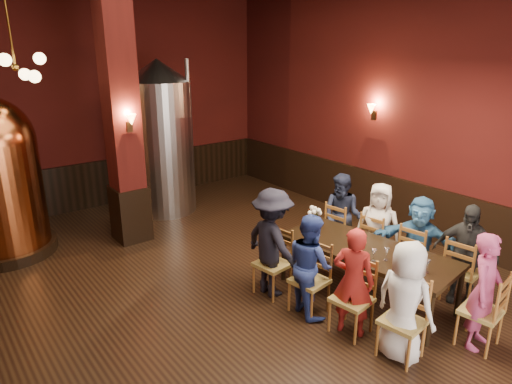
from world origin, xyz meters
TOP-DOWN VIEW (x-y plane):
  - room at (0.00, 0.00)m, footprint 10.00×10.02m
  - wainscot_right at (3.96, 0.00)m, footprint 0.08×9.90m
  - wainscot_back at (0.00, 4.96)m, footprint 7.90×0.08m
  - column at (-0.30, 2.80)m, footprint 0.58×0.58m
  - pendant_cluster at (-1.80, 2.90)m, footprint 0.90×0.90m
  - sconce_wall at (3.90, 0.80)m, footprint 0.20×0.20m
  - sconce_column at (-0.30, 2.50)m, footprint 0.20×0.20m
  - dining_table at (1.48, -1.14)m, footprint 1.31×2.51m
  - chair_0 at (0.77, -2.24)m, footprint 0.52×0.52m
  - person_0 at (0.77, -2.24)m, footprint 0.50×0.73m
  - chair_1 at (0.68, -1.58)m, footprint 0.52×0.52m
  - person_1 at (0.68, -1.58)m, footprint 0.53×0.61m
  - chair_2 at (0.59, -0.93)m, footprint 0.52×0.52m
  - person_2 at (0.59, -0.93)m, footprint 0.48×0.73m
  - chair_3 at (0.51, -0.26)m, footprint 0.52×0.52m
  - person_3 at (0.51, -0.26)m, footprint 0.59×1.02m
  - chair_4 at (2.45, -2.02)m, footprint 0.52×0.52m
  - person_4 at (2.45, -2.02)m, footprint 0.63×0.91m
  - chair_5 at (2.37, -1.36)m, footprint 0.52×0.52m
  - person_5 at (2.37, -1.36)m, footprint 0.89×1.32m
  - chair_6 at (2.28, -0.70)m, footprint 0.52×0.52m
  - person_6 at (2.28, -0.70)m, footprint 0.71×0.82m
  - chair_7 at (2.19, -0.04)m, footprint 0.52×0.52m
  - person_7 at (2.19, -0.04)m, footprint 0.56×0.77m
  - chair_8 at (1.68, -2.68)m, footprint 0.52×0.52m
  - person_8 at (1.68, -2.68)m, footprint 0.57×0.43m
  - steel_vessel at (0.89, 3.81)m, footprint 1.32×1.32m
  - rose_vase at (1.41, -0.19)m, footprint 0.21×0.21m
  - wine_glass_0 at (1.22, -1.44)m, footprint 0.07×0.07m
  - wine_glass_1 at (1.50, -2.04)m, footprint 0.07×0.07m
  - wine_glass_2 at (1.38, -1.52)m, footprint 0.07×0.07m
  - wine_glass_3 at (1.49, -1.87)m, footprint 0.07×0.07m
  - wine_glass_4 at (1.28, -1.09)m, footprint 0.07×0.07m
  - wine_glass_5 at (1.51, -1.70)m, footprint 0.07×0.07m

SIDE VIEW (x-z plane):
  - chair_0 at x=0.77m, z-range 0.00..0.92m
  - chair_1 at x=0.68m, z-range 0.00..0.92m
  - chair_2 at x=0.59m, z-range 0.00..0.92m
  - chair_3 at x=0.51m, z-range 0.00..0.92m
  - chair_4 at x=2.45m, z-range 0.00..0.92m
  - chair_5 at x=2.37m, z-range 0.00..0.92m
  - chair_6 at x=2.28m, z-range 0.00..0.92m
  - chair_7 at x=2.19m, z-range 0.00..0.92m
  - chair_8 at x=1.68m, z-range 0.00..0.92m
  - wainscot_right at x=3.96m, z-range 0.00..1.00m
  - wainscot_back at x=0.00m, z-range 0.00..1.00m
  - person_5 at x=2.37m, z-range 0.00..1.37m
  - dining_table at x=1.48m, z-range 0.31..1.06m
  - person_2 at x=0.59m, z-range 0.00..1.39m
  - person_1 at x=0.68m, z-range 0.00..1.40m
  - person_6 at x=2.28m, z-range 0.00..1.43m
  - person_0 at x=0.77m, z-range 0.00..1.43m
  - person_4 at x=2.45m, z-range 0.00..1.43m
  - person_7 at x=2.19m, z-range 0.00..1.43m
  - person_8 at x=1.68m, z-range 0.00..1.43m
  - person_3 at x=0.51m, z-range 0.00..1.57m
  - wine_glass_0 at x=1.22m, z-range 0.75..0.92m
  - wine_glass_1 at x=1.50m, z-range 0.75..0.92m
  - wine_glass_2 at x=1.38m, z-range 0.75..0.92m
  - wine_glass_3 at x=1.49m, z-range 0.75..0.92m
  - wine_glass_4 at x=1.28m, z-range 0.75..0.92m
  - wine_glass_5 at x=1.51m, z-range 0.75..0.92m
  - rose_vase at x=1.41m, z-range 0.81..1.17m
  - steel_vessel at x=0.89m, z-range 0.00..3.15m
  - sconce_wall at x=3.90m, z-range 2.02..2.38m
  - sconce_column at x=-0.30m, z-range 2.02..2.38m
  - room at x=0.00m, z-range 0.00..4.50m
  - column at x=-0.30m, z-range 0.00..4.50m
  - pendant_cluster at x=-1.80m, z-range 2.25..3.95m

